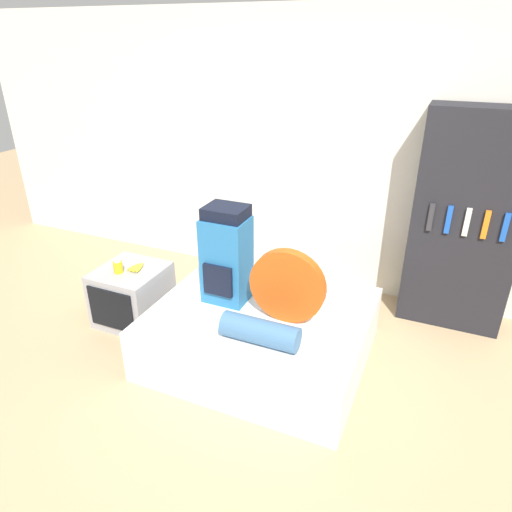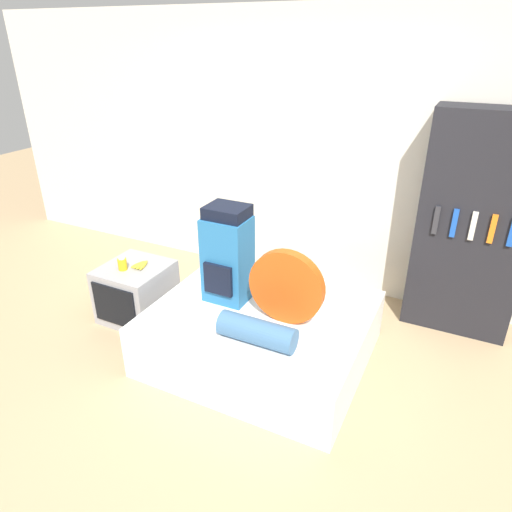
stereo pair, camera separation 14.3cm
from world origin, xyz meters
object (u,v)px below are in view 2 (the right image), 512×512
backpack (227,255)px  television (137,292)px  bookshelf (472,227)px  tent_bag (286,287)px  sleeping_roll (257,332)px  canister (122,264)px

backpack → television: 1.09m
television → bookshelf: 2.93m
tent_bag → sleeping_roll: (-0.07, -0.34, -0.19)m
sleeping_roll → bookshelf: size_ratio=0.29×
tent_bag → canister: bearing=-179.5°
canister → bookshelf: bearing=24.7°
television → bookshelf: bookshelf is taller
bookshelf → backpack: bearing=-146.1°
canister → television: bearing=58.2°
backpack → canister: bearing=-173.9°
backpack → canister: size_ratio=6.52×
television → sleeping_roll: bearing=-16.1°
tent_bag → television: size_ratio=0.97×
sleeping_roll → canister: size_ratio=4.61×
television → bookshelf: (2.60, 1.15, 0.68)m
canister → backpack: bearing=6.1°
backpack → tent_bag: size_ratio=1.37×
canister → bookshelf: bookshelf is taller
bookshelf → sleeping_roll: bearing=-127.6°
backpack → sleeping_roll: 0.70m
television → canister: canister is taller
television → canister: 0.32m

